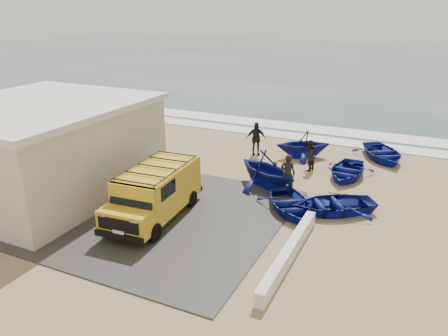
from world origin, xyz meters
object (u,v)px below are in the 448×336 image
(boat_near_left, at_px, (290,204))
(boat_far_right, at_px, (382,153))
(van, at_px, (155,191))
(boat_far_left, at_px, (303,144))
(fisherman_back, at_px, (256,139))
(building, at_px, (41,148))
(fisherman_middle, at_px, (309,155))
(parapet, at_px, (289,253))
(boat_near_right, at_px, (333,204))
(boat_mid_right, at_px, (347,171))
(boat_mid_left, at_px, (266,169))
(fisherman_front, at_px, (288,174))

(boat_near_left, xyz_separation_m, boat_far_right, (2.83, 8.86, 0.03))
(van, distance_m, boat_far_left, 10.82)
(fisherman_back, bearing_deg, boat_far_left, -13.64)
(building, xyz_separation_m, fisherman_middle, (10.77, 8.03, -1.31))
(parapet, xyz_separation_m, boat_near_right, (0.58, 4.47, 0.10))
(van, height_order, boat_far_right, van)
(boat_far_right, distance_m, fisherman_back, 7.39)
(boat_mid_right, height_order, fisherman_back, fisherman_back)
(van, bearing_deg, boat_far_left, 67.33)
(van, height_order, boat_mid_right, van)
(fisherman_middle, bearing_deg, boat_near_left, 20.75)
(boat_near_left, bearing_deg, boat_mid_right, 40.51)
(building, xyz_separation_m, boat_mid_right, (12.85, 7.89, -1.80))
(parapet, distance_m, boat_near_right, 4.51)
(boat_mid_left, bearing_deg, boat_far_right, -7.53)
(boat_near_left, bearing_deg, boat_far_right, 38.80)
(parapet, distance_m, boat_mid_left, 6.71)
(boat_mid_left, bearing_deg, fisherman_front, -75.79)
(boat_far_right, relative_size, fisherman_front, 1.97)
(parapet, xyz_separation_m, boat_near_left, (-1.12, 3.75, 0.09))
(parapet, relative_size, fisherman_front, 3.10)
(fisherman_front, bearing_deg, boat_near_left, 107.64)
(boat_mid_left, bearing_deg, fisherman_middle, 4.83)
(van, xyz_separation_m, boat_far_right, (7.77, 11.82, -0.80))
(parapet, height_order, boat_far_right, boat_far_right)
(fisherman_middle, relative_size, fisherman_back, 0.85)
(parapet, relative_size, boat_mid_right, 1.72)
(parapet, xyz_separation_m, fisherman_back, (-5.28, 10.30, 0.73))
(parapet, relative_size, fisherman_back, 2.99)
(parapet, relative_size, van, 1.13)
(parapet, height_order, boat_near_right, boat_near_right)
(building, height_order, van, building)
(building, distance_m, boat_near_left, 11.84)
(fisherman_front, bearing_deg, building, 20.19)
(boat_near_left, relative_size, fisherman_middle, 2.04)
(boat_mid_left, distance_m, boat_far_left, 5.12)
(boat_mid_right, distance_m, boat_far_left, 3.67)
(parapet, distance_m, boat_far_left, 11.35)
(boat_mid_right, bearing_deg, fisherman_back, 168.08)
(boat_near_left, bearing_deg, fisherman_middle, 63.07)
(boat_mid_right, bearing_deg, building, -146.30)
(boat_far_left, distance_m, boat_far_right, 4.60)
(building, relative_size, fisherman_back, 4.69)
(boat_far_left, bearing_deg, boat_near_right, -3.53)
(boat_near_left, bearing_deg, boat_far_left, 67.91)
(boat_far_left, bearing_deg, fisherman_middle, -6.12)
(boat_mid_left, distance_m, fisherman_back, 4.90)
(parapet, bearing_deg, van, 172.47)
(boat_mid_right, relative_size, fisherman_middle, 2.04)
(boat_mid_right, xyz_separation_m, boat_far_right, (1.36, 3.72, 0.03))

